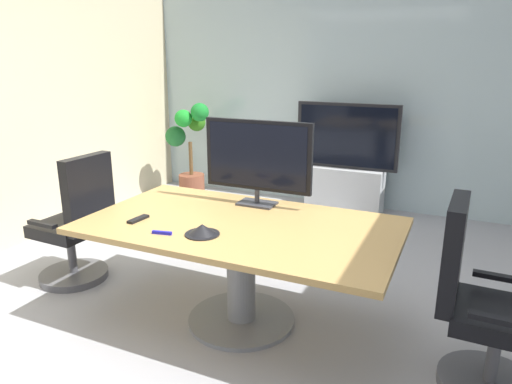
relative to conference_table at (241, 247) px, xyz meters
name	(u,v)px	position (x,y,z in m)	size (l,w,h in m)	color
ground_plane	(224,322)	(-0.11, -0.07, -0.57)	(7.30, 7.30, 0.00)	#99999E
wall_back_glass_partition	(345,87)	(-0.11, 3.08, 0.90)	(5.21, 0.10, 2.93)	#9EB2B7
conference_table	(241,247)	(0.00, 0.00, 0.00)	(2.10, 1.19, 0.75)	#B2894C
office_chair_left	(77,230)	(-1.50, 0.00, -0.11)	(0.60, 0.58, 1.09)	#4C4C51
office_chair_right	(480,314)	(1.50, -0.05, -0.11)	(0.60, 0.58, 1.09)	#4C4C51
tv_monitor	(258,158)	(-0.07, 0.42, 0.54)	(0.84, 0.18, 0.64)	#333338
wall_display_unit	(345,176)	(0.04, 2.72, -0.13)	(1.20, 0.36, 1.31)	#B7BABC
potted_plant	(189,148)	(-2.01, 2.52, 0.09)	(0.63, 0.51, 1.26)	brown
conference_phone	(202,230)	(-0.12, -0.29, 0.21)	(0.22, 0.22, 0.07)	black
remote_control	(138,219)	(-0.66, -0.25, 0.19)	(0.05, 0.17, 0.02)	black
whiteboard_marker	(162,233)	(-0.36, -0.39, 0.19)	(0.13, 0.02, 0.02)	#1919A5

